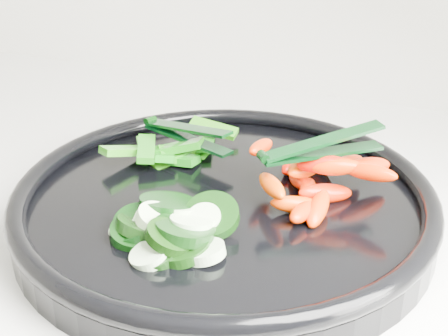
% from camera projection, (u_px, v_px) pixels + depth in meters
% --- Properties ---
extents(veggie_tray, '(0.48, 0.48, 0.04)m').
position_uv_depth(veggie_tray, '(224.00, 203.00, 0.56)').
color(veggie_tray, black).
rests_on(veggie_tray, counter).
extents(cucumber_pile, '(0.12, 0.11, 0.04)m').
position_uv_depth(cucumber_pile, '(164.00, 229.00, 0.49)').
color(cucumber_pile, black).
rests_on(cucumber_pile, veggie_tray).
extents(carrot_pile, '(0.14, 0.14, 0.05)m').
position_uv_depth(carrot_pile, '(317.00, 177.00, 0.55)').
color(carrot_pile, '#FF1A00').
rests_on(carrot_pile, veggie_tray).
extents(pepper_pile, '(0.10, 0.12, 0.04)m').
position_uv_depth(pepper_pile, '(171.00, 150.00, 0.63)').
color(pepper_pile, '#09610A').
rests_on(pepper_pile, veggie_tray).
extents(tong_carrot, '(0.10, 0.08, 0.02)m').
position_uv_depth(tong_carrot, '(319.00, 148.00, 0.53)').
color(tong_carrot, black).
rests_on(tong_carrot, carrot_pile).
extents(tong_pepper, '(0.11, 0.05, 0.02)m').
position_uv_depth(tong_pepper, '(185.00, 132.00, 0.62)').
color(tong_pepper, black).
rests_on(tong_pepper, pepper_pile).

